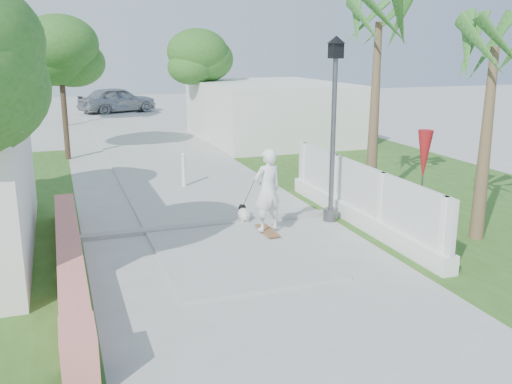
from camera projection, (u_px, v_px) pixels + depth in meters
name	position (u px, v px, depth m)	size (l,w,h in m)	color
ground	(321.00, 347.00, 8.20)	(90.00, 90.00, 0.00)	#B7B7B2
path_strip	(133.00, 139.00, 26.46)	(3.20, 36.00, 0.06)	#B7B7B2
curb	(212.00, 225.00, 13.67)	(6.50, 0.25, 0.10)	#999993
grass_right	(412.00, 185.00, 17.76)	(8.00, 20.00, 0.01)	#34591C
pink_wall	(71.00, 268.00, 10.31)	(0.45, 8.20, 0.80)	#E47D74
lattice_fence	(359.00, 203.00, 13.73)	(0.35, 7.00, 1.50)	white
building_right	(269.00, 111.00, 26.25)	(6.00, 8.00, 2.60)	silver
street_lamp	(333.00, 123.00, 13.55)	(0.44, 0.44, 4.44)	#59595E
bollard	(184.00, 169.00, 17.25)	(0.14, 0.14, 1.09)	white
patio_umbrella	(424.00, 156.00, 13.43)	(0.36, 0.36, 2.30)	#59595E
tree_path_left	(60.00, 57.00, 20.89)	(3.40, 3.40, 5.23)	#4C3826
tree_path_right	(199.00, 62.00, 26.62)	(3.00, 3.00, 4.79)	#4C3826
tree_path_far	(61.00, 53.00, 30.09)	(3.20, 3.20, 5.17)	#4C3826
palm_far	(378.00, 35.00, 14.50)	(1.80, 1.80, 5.30)	brown
palm_near	(494.00, 58.00, 11.88)	(1.80, 1.80, 4.70)	brown
skateboarder	(266.00, 191.00, 12.87)	(0.77, 1.75, 2.01)	#8F5D39
dog	(244.00, 213.00, 13.90)	(0.34, 0.65, 0.45)	silver
parked_car	(117.00, 100.00, 36.76)	(1.99, 4.94, 1.68)	#96979D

